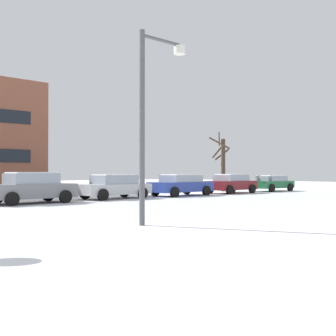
{
  "coord_description": "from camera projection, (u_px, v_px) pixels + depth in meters",
  "views": [
    {
      "loc": [
        -2.94,
        -11.37,
        1.51
      ],
      "look_at": [
        10.96,
        4.99,
        1.75
      ],
      "focal_mm": 43.62,
      "sensor_mm": 36.0,
      "label": 1
    }
  ],
  "objects": [
    {
      "name": "street_lamp",
      "position": [
        150.0,
        107.0,
        11.89
      ],
      "size": [
        1.71,
        0.36,
        5.62
      ],
      "color": "#4C4F54",
      "rests_on": "ground"
    },
    {
      "name": "parked_car_gray",
      "position": [
        31.0,
        188.0,
        19.96
      ],
      "size": [
        4.18,
        2.22,
        1.54
      ],
      "color": "slate",
      "rests_on": "ground"
    },
    {
      "name": "parked_car_silver",
      "position": [
        114.0,
        186.0,
        23.41
      ],
      "size": [
        4.3,
        2.15,
        1.41
      ],
      "color": "silver",
      "rests_on": "ground"
    },
    {
      "name": "parked_car_blue",
      "position": [
        181.0,
        185.0,
        26.47
      ],
      "size": [
        4.53,
        2.18,
        1.4
      ],
      "color": "#283D93",
      "rests_on": "ground"
    },
    {
      "name": "parked_car_maroon",
      "position": [
        231.0,
        183.0,
        29.73
      ],
      "size": [
        4.12,
        2.17,
        1.4
      ],
      "color": "maroon",
      "rests_on": "ground"
    },
    {
      "name": "parked_car_green",
      "position": [
        272.0,
        183.0,
        32.97
      ],
      "size": [
        4.23,
        2.12,
        1.29
      ],
      "color": "#1E6038",
      "rests_on": "ground"
    },
    {
      "name": "tree_far_mid",
      "position": [
        223.0,
        162.0,
        32.91
      ],
      "size": [
        2.01,
        2.0,
        4.84
      ],
      "color": "#423326",
      "rests_on": "ground"
    }
  ]
}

